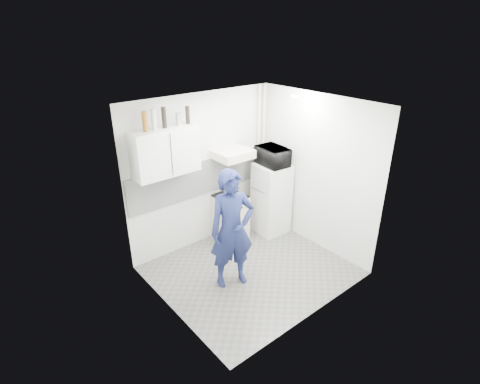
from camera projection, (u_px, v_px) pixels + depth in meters
floor at (251, 270)px, 5.91m from camera, size 2.80×2.80×0.00m
ceiling at (253, 105)px, 4.82m from camera, size 2.80×2.80×0.00m
wall_back at (203, 171)px, 6.24m from camera, size 2.80×0.00×2.80m
wall_left at (166, 227)px, 4.56m from camera, size 0.00×2.60×2.60m
wall_right at (316, 173)px, 6.17m from camera, size 0.00×2.60×2.60m
person at (232, 230)px, 5.29m from camera, size 0.76×0.62×1.80m
stove at (230, 217)px, 6.66m from camera, size 0.50×0.50×0.80m
fridge at (271, 199)px, 6.77m from camera, size 0.58×0.58×1.31m
stove_top at (230, 196)px, 6.49m from camera, size 0.48×0.48×0.03m
saucepan at (230, 193)px, 6.42m from camera, size 0.20×0.20×0.11m
microwave at (273, 156)px, 6.43m from camera, size 0.61×0.44×0.32m
bottle_b at (145, 122)px, 5.09m from camera, size 0.07×0.07×0.28m
bottle_c at (154, 119)px, 5.17m from camera, size 0.07×0.07×0.30m
bottle_d at (164, 118)px, 5.26m from camera, size 0.07×0.07×0.30m
canister_b at (179, 119)px, 5.42m from camera, size 0.10×0.10×0.18m
bottle_e at (188, 115)px, 5.49m from camera, size 0.06×0.06×0.26m
upper_cabinet at (165, 152)px, 5.45m from camera, size 1.00×0.35×0.70m
range_hood at (233, 154)px, 6.21m from camera, size 0.60×0.50×0.14m
backsplash at (203, 177)px, 6.27m from camera, size 2.74×0.03×0.60m
pipe_a at (263, 156)px, 6.93m from camera, size 0.05×0.05×2.60m
pipe_b at (258, 157)px, 6.87m from camera, size 0.04×0.04×2.60m
ceiling_spot_fixture at (295, 96)px, 5.55m from camera, size 0.10×0.10×0.02m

